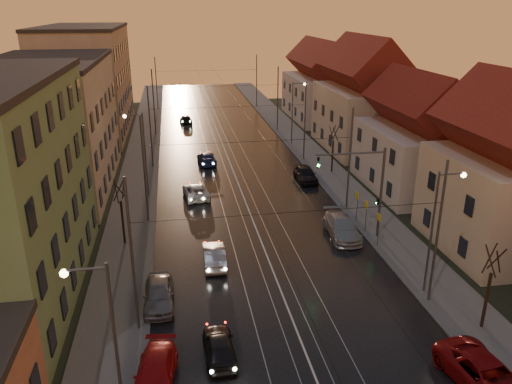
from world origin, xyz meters
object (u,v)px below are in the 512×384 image
driving_car_3 (207,158)px  parked_right_0 (487,377)px  parked_left_2 (155,374)px  street_lamp_1 (438,221)px  street_lamp_0 (106,334)px  street_lamp_3 (295,107)px  parked_left_3 (159,294)px  driving_car_4 (186,119)px  driving_car_1 (214,255)px  traffic_light_mast (369,182)px  parked_right_2 (305,174)px  driving_car_0 (219,346)px  street_lamp_2 (141,146)px  parked_right_1 (342,227)px  driving_car_2 (196,191)px

driving_car_3 → parked_right_0: size_ratio=0.83×
parked_left_2 → street_lamp_1: bearing=26.0°
street_lamp_0 → street_lamp_3: bearing=67.5°
street_lamp_0 → parked_right_0: size_ratio=1.45×
parked_left_2 → parked_left_3: size_ratio=1.01×
street_lamp_3 → parked_left_2: bearing=-111.9°
driving_car_4 → parked_left_2: size_ratio=0.85×
street_lamp_0 → street_lamp_1: bearing=23.7°
driving_car_1 → street_lamp_1: bearing=156.9°
traffic_light_mast → street_lamp_0: bearing=-136.9°
parked_left_3 → parked_right_2: (14.43, 20.46, 0.02)m
driving_car_4 → parked_left_3: 49.63m
driving_car_0 → parked_right_2: 28.18m
traffic_light_mast → street_lamp_1: bearing=-82.1°
driving_car_4 → parked_left_2: parked_left_2 is taller
driving_car_0 → parked_right_2: parked_right_2 is taller
parked_left_3 → parked_right_2: bearing=55.2°
driving_car_1 → driving_car_3: size_ratio=0.91×
street_lamp_3 → driving_car_3: street_lamp_3 is taller
street_lamp_2 → parked_left_3: (1.58, -18.64, -4.14)m
parked_left_3 → parked_right_2: parked_right_2 is taller
parked_right_0 → parked_right_2: bearing=84.3°
street_lamp_3 → parked_left_2: size_ratio=1.79×
street_lamp_0 → driving_car_1: bearing=69.0°
parked_right_2 → driving_car_4: bearing=110.3°
driving_car_4 → parked_right_1: bearing=97.1°
driving_car_1 → parked_right_0: size_ratio=0.76×
driving_car_1 → street_lamp_3: bearing=-112.0°
parked_right_2 → street_lamp_3: bearing=80.5°
parked_right_0 → driving_car_4: bearing=94.3°
traffic_light_mast → driving_car_4: (-12.23, 42.89, -3.95)m
driving_car_2 → parked_left_2: 24.65m
street_lamp_3 → traffic_light_mast: 28.03m
street_lamp_0 → street_lamp_1: (18.21, 8.00, 0.00)m
street_lamp_0 → driving_car_4: (4.87, 58.88, -4.24)m
parked_right_2 → street_lamp_0: bearing=-119.0°
street_lamp_3 → driving_car_3: size_ratio=1.76×
driving_car_1 → parked_right_1: parked_right_1 is taller
driving_car_3 → driving_car_0: bearing=83.3°
street_lamp_3 → parked_right_0: (-1.50, -44.40, -4.12)m
street_lamp_3 → parked_right_1: 27.74m
street_lamp_1 → driving_car_0: (-13.51, -3.99, -4.24)m
street_lamp_1 → driving_car_2: bearing=125.4°
street_lamp_1 → traffic_light_mast: size_ratio=1.11×
driving_car_0 → driving_car_4: 54.87m
street_lamp_0 → street_lamp_2: bearing=90.0°
parked_left_2 → parked_right_2: size_ratio=0.99×
parked_right_1 → street_lamp_3: bearing=88.4°
parked_left_2 → parked_left_3: bearing=97.2°
driving_car_3 → parked_right_2: bearing=137.7°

